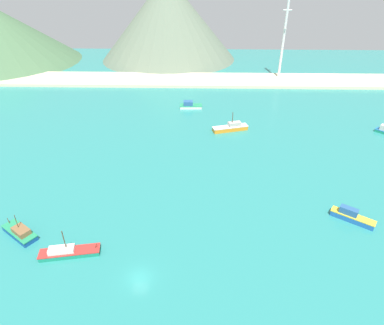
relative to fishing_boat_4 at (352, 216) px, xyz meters
The scene contains 9 objects.
ground 43.00m from the fishing_boat_4, 160.10° to the left, with size 260.00×280.00×0.50m.
fishing_boat_4 is the anchor object (origin of this frame).
fishing_boat_5 64.84m from the fishing_boat_4, behind, with size 8.24×6.98×5.03m.
fishing_boat_6 46.39m from the fishing_boat_4, 116.99° to the left, with size 11.38×5.64×6.01m.
fishing_boat_7 68.85m from the fishing_boat_4, 119.84° to the left, with size 8.00×3.56×2.54m.
fishing_boat_8 54.80m from the fishing_boat_4, 168.85° to the right, with size 10.73×4.16×5.64m.
beach_strip 99.44m from the fishing_boat_4, 113.98° to the left, with size 247.00×19.08×1.20m, color beige.
hill_central 141.80m from the fishing_boat_4, 109.94° to the left, with size 71.12×71.12×40.34m.
radio_tower 96.56m from the fishing_boat_4, 87.45° to the left, with size 3.46×2.77×34.59m.
Camera 1 is at (9.63, -36.37, 44.46)m, focal length 30.84 mm.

